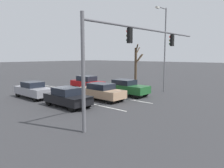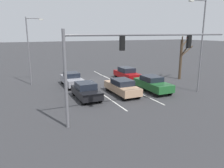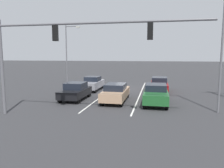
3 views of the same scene
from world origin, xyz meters
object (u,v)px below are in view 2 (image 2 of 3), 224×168
(street_lamp_right_shoulder, at_px, (30,47))
(street_lamp_left_shoulder, at_px, (200,41))
(car_tan_midlane_front, at_px, (122,87))
(car_black_rightlane_front, at_px, (86,91))
(bare_tree_near, at_px, (182,57))
(car_maroon_leftlane_second, at_px, (127,73))
(car_gray_rightlane_second, at_px, (72,79))
(car_darkgreen_leftlane_front, at_px, (152,84))
(traffic_signal_gantry, at_px, (127,52))

(street_lamp_right_shoulder, height_order, street_lamp_left_shoulder, street_lamp_left_shoulder)
(car_tan_midlane_front, xyz_separation_m, street_lamp_right_shoulder, (7.60, -7.99, 3.62))
(car_black_rightlane_front, relative_size, bare_tree_near, 0.74)
(street_lamp_left_shoulder, xyz_separation_m, bare_tree_near, (-2.83, -5.63, -2.29))
(car_maroon_leftlane_second, bearing_deg, car_tan_midlane_front, 58.21)
(car_gray_rightlane_second, bearing_deg, bare_tree_near, 171.70)
(car_darkgreen_leftlane_front, height_order, car_black_rightlane_front, car_darkgreen_leftlane_front)
(car_maroon_leftlane_second, relative_size, street_lamp_right_shoulder, 0.59)
(car_gray_rightlane_second, distance_m, car_maroon_leftlane_second, 7.38)
(street_lamp_left_shoulder, bearing_deg, car_tan_midlane_front, -17.01)
(car_tan_midlane_front, height_order, street_lamp_right_shoulder, street_lamp_right_shoulder)
(car_maroon_leftlane_second, bearing_deg, car_gray_rightlane_second, 4.56)
(car_darkgreen_leftlane_front, xyz_separation_m, bare_tree_near, (-6.85, -3.65, 2.05))
(traffic_signal_gantry, bearing_deg, car_tan_midlane_front, -114.09)
(traffic_signal_gantry, bearing_deg, car_gray_rightlane_second, -83.43)
(car_darkgreen_leftlane_front, xyz_separation_m, car_maroon_leftlane_second, (-0.34, -6.26, -0.03))
(street_lamp_left_shoulder, bearing_deg, street_lamp_right_shoulder, -34.36)
(car_darkgreen_leftlane_front, distance_m, bare_tree_near, 8.03)
(car_darkgreen_leftlane_front, height_order, car_tan_midlane_front, car_darkgreen_leftlane_front)
(car_darkgreen_leftlane_front, height_order, bare_tree_near, bare_tree_near)
(car_gray_rightlane_second, bearing_deg, car_black_rightlane_front, 89.91)
(car_black_rightlane_front, xyz_separation_m, street_lamp_left_shoulder, (-11.05, 2.32, 4.39))
(car_gray_rightlane_second, height_order, street_lamp_right_shoulder, street_lamp_right_shoulder)
(car_darkgreen_leftlane_front, bearing_deg, car_maroon_leftlane_second, -93.09)
(car_tan_midlane_front, relative_size, car_gray_rightlane_second, 1.08)
(car_black_rightlane_front, xyz_separation_m, car_tan_midlane_front, (-3.66, 0.06, 0.01))
(car_maroon_leftlane_second, bearing_deg, street_lamp_left_shoulder, 114.07)
(car_black_rightlane_front, relative_size, street_lamp_right_shoulder, 0.53)
(street_lamp_right_shoulder, bearing_deg, street_lamp_left_shoulder, 145.64)
(car_darkgreen_leftlane_front, height_order, car_gray_rightlane_second, car_darkgreen_leftlane_front)
(car_tan_midlane_front, distance_m, traffic_signal_gantry, 7.08)
(car_black_rightlane_front, bearing_deg, street_lamp_right_shoulder, -63.55)
(car_gray_rightlane_second, bearing_deg, car_darkgreen_leftlane_front, 141.07)
(car_darkgreen_leftlane_front, distance_m, car_maroon_leftlane_second, 6.27)
(car_gray_rightlane_second, height_order, bare_tree_near, bare_tree_near)
(car_maroon_leftlane_second, distance_m, street_lamp_right_shoulder, 12.04)
(car_black_rightlane_front, relative_size, car_maroon_leftlane_second, 0.91)
(street_lamp_right_shoulder, distance_m, bare_tree_near, 18.48)
(car_black_rightlane_front, xyz_separation_m, bare_tree_near, (-13.88, -3.31, 2.10))
(car_black_rightlane_front, bearing_deg, car_gray_rightlane_second, -90.09)
(bare_tree_near, bearing_deg, car_black_rightlane_front, 13.43)
(car_tan_midlane_front, bearing_deg, car_darkgreen_leftlane_front, 175.34)
(bare_tree_near, bearing_deg, car_darkgreen_leftlane_front, 28.02)
(car_maroon_leftlane_second, distance_m, bare_tree_near, 7.32)
(car_maroon_leftlane_second, height_order, street_lamp_left_shoulder, street_lamp_left_shoulder)
(car_gray_rightlane_second, xyz_separation_m, street_lamp_left_shoulder, (-11.04, 7.66, 4.37))
(street_lamp_left_shoulder, bearing_deg, bare_tree_near, -116.72)
(car_darkgreen_leftlane_front, bearing_deg, street_lamp_left_shoulder, 153.72)
(car_black_rightlane_front, xyz_separation_m, street_lamp_right_shoulder, (3.95, -7.93, 3.64))
(car_darkgreen_leftlane_front, bearing_deg, car_tan_midlane_front, -4.66)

